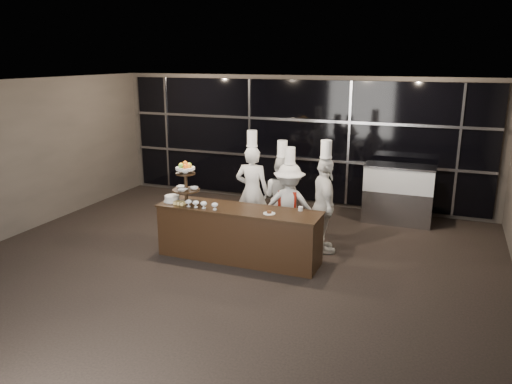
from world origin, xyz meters
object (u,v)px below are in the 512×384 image
at_px(buffet_counter, 239,234).
at_px(display_stand, 186,179).
at_px(layer_cake, 172,199).
at_px(chef_a, 252,190).
at_px(chef_b, 282,197).
at_px(display_case, 398,191).
at_px(chef_d, 324,205).
at_px(chef_c, 289,204).

xyz_separation_m(buffet_counter, display_stand, (-1.00, -0.00, 0.87)).
bearing_deg(layer_cake, chef_a, 50.63).
height_order(buffet_counter, chef_b, chef_b).
bearing_deg(layer_cake, display_case, 40.77).
relative_size(display_case, chef_d, 0.70).
distance_m(layer_cake, display_case, 4.75).
height_order(display_case, chef_a, chef_a).
xyz_separation_m(layer_cake, chef_d, (2.53, 0.91, -0.09)).
distance_m(display_case, chef_c, 2.72).
distance_m(chef_a, chef_d, 1.54).
distance_m(chef_a, chef_c, 0.87).
bearing_deg(chef_c, layer_cake, -151.53).
xyz_separation_m(layer_cake, chef_b, (1.60, 1.35, -0.16)).
distance_m(chef_b, chef_c, 0.43).
xyz_separation_m(display_case, chef_a, (-2.56, -1.84, 0.23)).
height_order(buffet_counter, display_case, display_case).
distance_m(display_stand, layer_cake, 0.45).
height_order(display_case, chef_b, chef_b).
bearing_deg(display_stand, buffet_counter, 0.01).
xyz_separation_m(layer_cake, chef_c, (1.86, 1.01, -0.19)).
height_order(display_stand, chef_c, chef_c).
xyz_separation_m(chef_b, chef_d, (0.93, -0.43, 0.06)).
bearing_deg(chef_d, layer_cake, -160.21).
bearing_deg(display_case, chef_d, -115.82).
height_order(layer_cake, chef_a, chef_a).
relative_size(buffet_counter, chef_a, 1.37).
xyz_separation_m(chef_a, chef_c, (0.83, -0.25, -0.13)).
relative_size(buffet_counter, chef_d, 1.40).
bearing_deg(chef_a, layer_cake, -129.37).
xyz_separation_m(display_stand, display_case, (3.33, 3.05, -0.65)).
distance_m(display_stand, chef_d, 2.47).
relative_size(chef_a, chef_b, 1.09).
distance_m(buffet_counter, display_case, 3.84).
bearing_deg(chef_b, layer_cake, -139.92).
relative_size(buffet_counter, display_stand, 3.81).
bearing_deg(chef_b, display_case, 41.31).
relative_size(buffet_counter, chef_b, 1.49).
xyz_separation_m(display_case, chef_d, (-1.06, -2.18, 0.19)).
bearing_deg(chef_d, display_stand, -159.22).
height_order(layer_cake, chef_d, chef_d).
bearing_deg(chef_a, display_stand, -122.49).
relative_size(chef_b, chef_d, 0.94).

